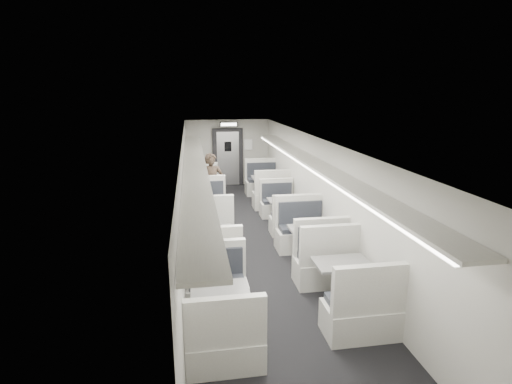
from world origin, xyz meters
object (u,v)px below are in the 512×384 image
object	(u,v)px
booth_right_d	(341,283)
passenger	(212,185)
booth_left_d	(220,310)
exit_sign	(229,124)
booth_right_a	(266,188)
vestibule_door	(228,157)
booth_right_c	(312,246)
booth_left_b	(207,216)
booth_left_c	(211,246)
booth_right_b	(283,211)
booth_left_a	(203,193)

from	to	relation	value
booth_right_d	passenger	xyz separation A→B (m)	(-1.79, 5.21, 0.49)
booth_left_d	exit_sign	distance (m)	9.00
booth_right_a	vestibule_door	distance (m)	2.58
booth_right_c	booth_right_d	xyz separation A→B (m)	(0.00, -1.60, -0.00)
booth_left_b	booth_left_c	xyz separation A→B (m)	(0.00, -1.88, -0.03)
booth_left_c	exit_sign	xyz separation A→B (m)	(1.00, 6.31, 1.90)
passenger	booth_left_d	bearing A→B (deg)	-95.31
booth_right_b	passenger	world-z (taller)	passenger
booth_right_a	booth_left_a	bearing A→B (deg)	-175.68
booth_right_a	exit_sign	world-z (taller)	exit_sign
booth_left_b	booth_left_d	xyz separation A→B (m)	(0.00, -4.31, -0.04)
booth_left_b	vestibule_door	xyz separation A→B (m)	(1.00, 4.92, 0.64)
passenger	vestibule_door	xyz separation A→B (m)	(0.79, 3.58, 0.16)
booth_left_b	exit_sign	size ratio (longest dim) A/B	3.65
booth_left_a	booth_right_d	distance (m)	6.65
passenger	booth_right_c	bearing A→B (deg)	-66.79
booth_left_b	booth_right_d	xyz separation A→B (m)	(2.00, -3.87, -0.01)
booth_right_a	booth_right_b	world-z (taller)	booth_right_a
booth_left_c	exit_sign	world-z (taller)	exit_sign
booth_left_c	booth_right_d	distance (m)	2.82
booth_left_a	booth_right_c	bearing A→B (deg)	-67.13
booth_left_a	booth_right_b	world-z (taller)	booth_left_a
booth_left_a	booth_right_b	size ratio (longest dim) A/B	1.09
exit_sign	booth_left_b	bearing A→B (deg)	-102.71
booth_left_a	booth_left_c	bearing A→B (deg)	-90.00
booth_left_c	booth_right_a	bearing A→B (deg)	66.08
booth_left_a	booth_right_d	size ratio (longest dim) A/B	0.96
booth_right_b	exit_sign	size ratio (longest dim) A/B	3.13
booth_right_b	vestibule_door	bearing A→B (deg)	102.16
booth_left_b	booth_right_b	distance (m)	2.02
booth_left_b	booth_right_c	world-z (taller)	booth_left_b
booth_left_b	booth_right_d	size ratio (longest dim) A/B	1.03
booth_right_c	passenger	bearing A→B (deg)	116.39
booth_right_a	booth_right_c	xyz separation A→B (m)	(0.00, -4.89, 0.00)
booth_right_a	booth_right_b	bearing A→B (deg)	-90.00
booth_left_b	passenger	size ratio (longest dim) A/B	1.28
vestibule_door	booth_right_b	bearing A→B (deg)	-77.84
booth_right_c	booth_right_d	distance (m)	1.60
booth_left_a	booth_left_c	xyz separation A→B (m)	(0.00, -4.36, -0.00)
booth_left_b	booth_left_d	world-z (taller)	booth_left_b
passenger	exit_sign	bearing A→B (deg)	72.46
booth_left_d	booth_right_c	bearing A→B (deg)	45.58
booth_left_c	passenger	bearing A→B (deg)	86.28
booth_left_d	booth_left_c	bearing A→B (deg)	90.00
booth_right_a	exit_sign	size ratio (longest dim) A/B	3.59
booth_left_c	booth_right_a	size ratio (longest dim) A/B	0.94
booth_right_b	exit_sign	bearing A→B (deg)	103.54
booth_left_a	booth_left_d	world-z (taller)	booth_left_a
booth_left_b	exit_sign	distance (m)	4.92
exit_sign	passenger	bearing A→B (deg)	-104.36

